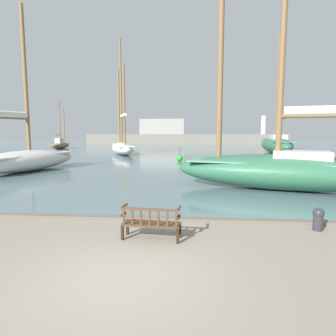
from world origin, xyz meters
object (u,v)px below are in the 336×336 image
(sailboat_nearest_port, at_px, (122,145))
(mooring_bollard, at_px, (318,218))
(park_bench, at_px, (151,223))
(sailboat_centre_channel, at_px, (27,158))
(sailboat_outer_port, at_px, (60,145))
(sailboat_far_starboard, at_px, (283,168))
(sailboat_far_port, at_px, (276,144))
(channel_buoy, at_px, (180,158))

(sailboat_nearest_port, xyz_separation_m, mooring_bollard, (12.41, -27.51, -0.77))
(park_bench, height_order, sailboat_centre_channel, sailboat_centre_channel)
(sailboat_outer_port, bearing_deg, sailboat_far_starboard, -50.96)
(sailboat_far_starboard, bearing_deg, sailboat_nearest_port, 121.27)
(sailboat_nearest_port, distance_m, sailboat_far_port, 19.84)
(sailboat_nearest_port, distance_m, sailboat_far_starboard, 25.24)
(park_bench, xyz_separation_m, sailboat_centre_channel, (-10.72, 12.64, 0.54))
(park_bench, distance_m, sailboat_far_starboard, 9.03)
(sailboat_far_starboard, xyz_separation_m, channel_buoy, (-5.62, 13.13, -0.76))
(sailboat_far_port, distance_m, sailboat_far_starboard, 25.82)
(sailboat_outer_port, bearing_deg, sailboat_centre_channel, -70.48)
(sailboat_far_port, bearing_deg, sailboat_centre_channel, -139.49)
(sailboat_far_port, height_order, mooring_bollard, sailboat_far_port)
(sailboat_far_port, bearing_deg, mooring_bollard, -102.99)
(park_bench, bearing_deg, sailboat_far_port, 69.44)
(sailboat_nearest_port, xyz_separation_m, channel_buoy, (7.48, -8.44, -0.75))
(sailboat_far_starboard, bearing_deg, channel_buoy, 113.18)
(sailboat_far_port, height_order, channel_buoy, sailboat_far_port)
(sailboat_centre_channel, height_order, sailboat_far_port, sailboat_far_port)
(sailboat_far_port, bearing_deg, sailboat_nearest_port, -170.05)
(mooring_bollard, bearing_deg, sailboat_centre_channel, 143.59)
(mooring_bollard, relative_size, channel_buoy, 0.52)
(park_bench, bearing_deg, mooring_bollard, 12.96)
(park_bench, distance_m, channel_buoy, 20.20)
(park_bench, distance_m, sailboat_outer_port, 43.29)
(sailboat_outer_port, distance_m, sailboat_far_starboard, 40.41)
(sailboat_nearest_port, distance_m, sailboat_outer_port, 15.78)
(sailboat_centre_channel, bearing_deg, sailboat_outer_port, 109.52)
(channel_buoy, bearing_deg, sailboat_far_starboard, -66.82)
(sailboat_nearest_port, distance_m, sailboat_centre_channel, 16.32)
(sailboat_far_starboard, xyz_separation_m, mooring_bollard, (-0.69, -5.94, -0.78))
(sailboat_nearest_port, xyz_separation_m, sailboat_centre_channel, (-3.20, -16.00, -0.15))
(sailboat_centre_channel, bearing_deg, sailboat_nearest_port, 78.70)
(sailboat_nearest_port, bearing_deg, sailboat_far_starboard, -58.73)
(sailboat_outer_port, bearing_deg, park_bench, -62.67)
(sailboat_far_starboard, bearing_deg, sailboat_centre_channel, 161.14)
(sailboat_nearest_port, xyz_separation_m, sailboat_far_starboard, (13.10, -21.57, 0.01))
(sailboat_outer_port, height_order, mooring_bollard, sailboat_outer_port)
(sailboat_centre_channel, relative_size, mooring_bollard, 16.59)
(sailboat_centre_channel, xyz_separation_m, sailboat_far_starboard, (16.30, -5.57, 0.16))
(sailboat_centre_channel, relative_size, sailboat_far_port, 0.77)
(sailboat_outer_port, height_order, channel_buoy, sailboat_outer_port)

